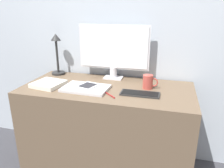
{
  "coord_description": "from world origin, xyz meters",
  "views": [
    {
      "loc": [
        0.44,
        -1.26,
        1.31
      ],
      "look_at": [
        0.06,
        0.14,
        0.8
      ],
      "focal_mm": 35.0,
      "sensor_mm": 36.0,
      "label": 1
    }
  ],
  "objects_px": {
    "pen": "(110,95)",
    "keyboard": "(140,94)",
    "notebook": "(49,84)",
    "laptop": "(86,88)",
    "desk_lamp": "(57,52)",
    "coffee_mug": "(148,82)",
    "monitor": "(114,50)",
    "ereader": "(88,86)"
  },
  "relations": [
    {
      "from": "pen",
      "to": "keyboard",
      "type": "bearing_deg",
      "value": 19.23
    },
    {
      "from": "notebook",
      "to": "pen",
      "type": "bearing_deg",
      "value": -7.58
    },
    {
      "from": "laptop",
      "to": "desk_lamp",
      "type": "bearing_deg",
      "value": 141.39
    },
    {
      "from": "desk_lamp",
      "to": "notebook",
      "type": "height_order",
      "value": "desk_lamp"
    },
    {
      "from": "coffee_mug",
      "to": "monitor",
      "type": "bearing_deg",
      "value": 150.12
    },
    {
      "from": "coffee_mug",
      "to": "pen",
      "type": "height_order",
      "value": "coffee_mug"
    },
    {
      "from": "desk_lamp",
      "to": "pen",
      "type": "height_order",
      "value": "desk_lamp"
    },
    {
      "from": "monitor",
      "to": "laptop",
      "type": "distance_m",
      "value": 0.42
    },
    {
      "from": "ereader",
      "to": "pen",
      "type": "height_order",
      "value": "ereader"
    },
    {
      "from": "ereader",
      "to": "monitor",
      "type": "bearing_deg",
      "value": 69.4
    },
    {
      "from": "laptop",
      "to": "notebook",
      "type": "distance_m",
      "value": 0.31
    },
    {
      "from": "keyboard",
      "to": "coffee_mug",
      "type": "distance_m",
      "value": 0.15
    },
    {
      "from": "monitor",
      "to": "desk_lamp",
      "type": "xyz_separation_m",
      "value": [
        -0.51,
        -0.01,
        -0.04
      ]
    },
    {
      "from": "laptop",
      "to": "ereader",
      "type": "distance_m",
      "value": 0.02
    },
    {
      "from": "keyboard",
      "to": "ereader",
      "type": "height_order",
      "value": "ereader"
    },
    {
      "from": "laptop",
      "to": "coffee_mug",
      "type": "relative_size",
      "value": 3.01
    },
    {
      "from": "keyboard",
      "to": "pen",
      "type": "distance_m",
      "value": 0.21
    },
    {
      "from": "ereader",
      "to": "pen",
      "type": "distance_m",
      "value": 0.21
    },
    {
      "from": "desk_lamp",
      "to": "keyboard",
      "type": "bearing_deg",
      "value": -21.23
    },
    {
      "from": "desk_lamp",
      "to": "coffee_mug",
      "type": "xyz_separation_m",
      "value": [
        0.83,
        -0.17,
        -0.15
      ]
    },
    {
      "from": "ereader",
      "to": "desk_lamp",
      "type": "distance_m",
      "value": 0.53
    },
    {
      "from": "monitor",
      "to": "notebook",
      "type": "relative_size",
      "value": 2.45
    },
    {
      "from": "keyboard",
      "to": "laptop",
      "type": "relative_size",
      "value": 0.8
    },
    {
      "from": "keyboard",
      "to": "desk_lamp",
      "type": "height_order",
      "value": "desk_lamp"
    },
    {
      "from": "pen",
      "to": "notebook",
      "type": "bearing_deg",
      "value": 172.42
    },
    {
      "from": "laptop",
      "to": "notebook",
      "type": "xyz_separation_m",
      "value": [
        -0.31,
        0.0,
        0.01
      ]
    },
    {
      "from": "ereader",
      "to": "notebook",
      "type": "relative_size",
      "value": 0.77
    },
    {
      "from": "desk_lamp",
      "to": "coffee_mug",
      "type": "height_order",
      "value": "desk_lamp"
    },
    {
      "from": "notebook",
      "to": "keyboard",
      "type": "bearing_deg",
      "value": 0.14
    },
    {
      "from": "desk_lamp",
      "to": "coffee_mug",
      "type": "relative_size",
      "value": 3.22
    },
    {
      "from": "laptop",
      "to": "desk_lamp",
      "type": "xyz_separation_m",
      "value": [
        -0.39,
        0.31,
        0.19
      ]
    },
    {
      "from": "laptop",
      "to": "notebook",
      "type": "height_order",
      "value": "notebook"
    },
    {
      "from": "ereader",
      "to": "keyboard",
      "type": "bearing_deg",
      "value": -1.57
    },
    {
      "from": "monitor",
      "to": "desk_lamp",
      "type": "height_order",
      "value": "monitor"
    },
    {
      "from": "monitor",
      "to": "desk_lamp",
      "type": "distance_m",
      "value": 0.52
    },
    {
      "from": "monitor",
      "to": "keyboard",
      "type": "relative_size",
      "value": 2.19
    },
    {
      "from": "desk_lamp",
      "to": "notebook",
      "type": "xyz_separation_m",
      "value": [
        0.08,
        -0.31,
        -0.19
      ]
    },
    {
      "from": "laptop",
      "to": "desk_lamp",
      "type": "height_order",
      "value": "desk_lamp"
    },
    {
      "from": "monitor",
      "to": "pen",
      "type": "bearing_deg",
      "value": -79.12
    },
    {
      "from": "coffee_mug",
      "to": "laptop",
      "type": "bearing_deg",
      "value": -162.25
    },
    {
      "from": "keyboard",
      "to": "coffee_mug",
      "type": "height_order",
      "value": "coffee_mug"
    },
    {
      "from": "desk_lamp",
      "to": "pen",
      "type": "xyz_separation_m",
      "value": [
        0.59,
        -0.38,
        -0.2
      ]
    }
  ]
}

